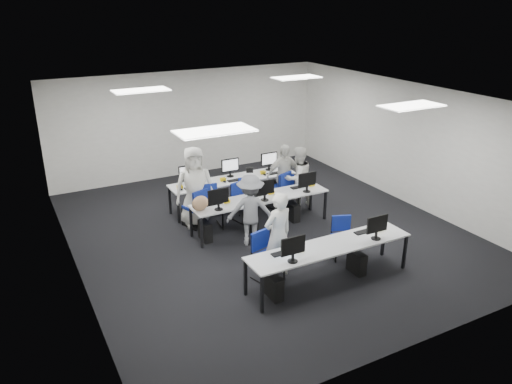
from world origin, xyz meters
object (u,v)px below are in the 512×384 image
chair_2 (210,214)px  photographer (250,210)px  chair_7 (279,196)px  student_1 (298,178)px  chair_1 (342,245)px  chair_5 (196,214)px  student_0 (278,235)px  student_2 (195,187)px  chair_3 (243,209)px  chair_6 (247,200)px  chair_0 (267,265)px  chair_4 (288,200)px  desk_mid (261,200)px  desk_front (330,248)px  student_3 (284,176)px

chair_2 → photographer: (0.42, -1.16, 0.46)m
chair_7 → student_1: student_1 is taller
chair_1 → photographer: photographer is taller
chair_5 → student_0: bearing=-97.4°
student_2 → chair_5: bearing=-104.2°
chair_3 → chair_6: 0.47m
chair_0 → chair_4: 3.28m
chair_3 → photographer: bearing=-123.0°
chair_1 → chair_6: 2.98m
desk_mid → chair_2: size_ratio=3.32×
desk_front → desk_mid: 2.60m
desk_front → student_1: 3.46m
student_2 → chair_1: bearing=-44.3°
chair_7 → student_1: size_ratio=0.60×
chair_4 → chair_7: (-0.11, 0.27, 0.03)m
student_1 → chair_3: bearing=-3.3°
chair_0 → chair_5: chair_0 is taller
chair_0 → student_2: student_2 is taller
chair_0 → desk_front: bearing=-46.3°
chair_3 → chair_2: bearing=166.2°
chair_4 → student_3: (0.04, 0.29, 0.52)m
chair_6 → chair_2: bearing=-143.3°
chair_1 → chair_2: 3.09m
chair_2 → student_2: (-0.24, 0.28, 0.62)m
desk_mid → chair_5: size_ratio=3.53×
student_2 → chair_4: bearing=3.2°
chair_0 → chair_1: (1.75, 0.05, -0.03)m
student_0 → student_1: 3.31m
student_2 → photographer: student_2 is taller
desk_mid → chair_0: bearing=-115.4°
chair_6 → chair_4: bearing=-3.5°
chair_4 → student_1: size_ratio=0.54×
desk_mid → student_0: bearing=-110.0°
chair_4 → desk_front: bearing=-94.8°
chair_6 → student_3: (0.98, -0.09, 0.49)m
desk_mid → chair_6: size_ratio=3.35×
desk_mid → chair_2: 1.20m
chair_3 → student_0: size_ratio=0.53×
desk_mid → chair_1: size_ratio=3.87×
chair_1 → photographer: size_ratio=0.54×
desk_front → chair_4: (1.07, 3.17, -0.41)m
chair_3 → chair_4: bearing=-13.1°
chair_5 → chair_1: bearing=-71.5°
chair_4 → chair_5: (-2.32, 0.21, 0.02)m
student_3 → chair_6: bearing=179.1°
chair_7 → student_3: bearing=-14.2°
desk_mid → photographer: bearing=-133.5°
chair_1 → chair_2: chair_2 is taller
chair_3 → chair_5: bearing=155.3°
chair_4 → student_3: 0.60m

